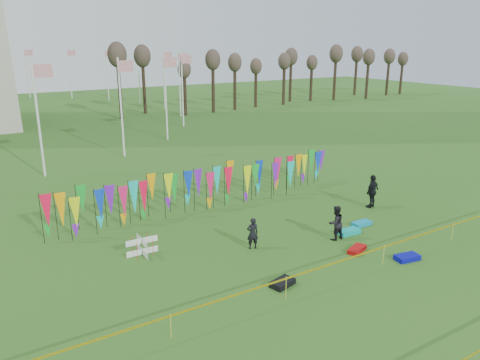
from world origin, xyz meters
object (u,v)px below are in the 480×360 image
person_mid (336,223)px  kite_bag_red (357,249)px  person_right (372,191)px  kite_bag_turquoise (349,232)px  box_kite (142,246)px  kite_bag_black (282,283)px  kite_bag_blue (407,257)px  kite_bag_teal (362,223)px  person_left (253,233)px

person_mid → kite_bag_red: size_ratio=1.56×
person_right → kite_bag_turquoise: size_ratio=1.72×
box_kite → person_mid: bearing=-21.0°
box_kite → kite_bag_black: box_kite is taller
box_kite → kite_bag_red: bearing=-29.9°
kite_bag_turquoise → kite_bag_black: size_ratio=1.14×
person_right → kite_bag_red: (-5.03, -3.84, -0.87)m
person_mid → person_right: (4.94, 2.27, 0.12)m
kite_bag_turquoise → box_kite: bearing=161.7°
box_kite → person_right: size_ratio=0.43×
box_kite → person_right: (13.49, -1.02, 0.56)m
kite_bag_blue → kite_bag_black: (-6.03, 1.08, 0.00)m
kite_bag_turquoise → kite_bag_teal: (1.38, 0.47, -0.01)m
kite_bag_red → kite_bag_teal: size_ratio=1.03×
kite_bag_black → person_left: bearing=75.7°
kite_bag_blue → kite_bag_teal: kite_bag_blue is taller
kite_bag_teal → kite_bag_red: bearing=-139.4°
person_mid → kite_bag_black: (-4.86, -2.26, -0.74)m
kite_bag_red → kite_bag_turquoise: bearing=56.0°
kite_bag_turquoise → kite_bag_teal: bearing=18.8°
person_left → kite_bag_blue: size_ratio=1.40×
kite_bag_red → kite_bag_black: 4.82m
kite_bag_turquoise → kite_bag_black: kite_bag_black is taller
kite_bag_turquoise → kite_bag_red: (-1.14, -1.69, -0.01)m
kite_bag_blue → kite_bag_black: size_ratio=1.08×
box_kite → kite_bag_teal: size_ratio=0.78×
kite_bag_red → kite_bag_black: kite_bag_black is taller
person_mid → person_right: size_ratio=0.88×
kite_bag_turquoise → kite_bag_blue: bearing=-88.1°
kite_bag_red → box_kite: bearing=150.1°
person_mid → kite_bag_teal: person_mid is taller
person_left → person_mid: (3.97, -1.24, 0.10)m
kite_bag_black → person_right: bearing=24.8°
box_kite → kite_bag_teal: (10.98, -2.70, -0.31)m
person_mid → kite_bag_blue: (1.17, -3.34, -0.74)m
person_left → kite_bag_black: 3.67m
person_left → kite_bag_turquoise: person_left is taller
box_kite → person_mid: size_ratio=0.49×
person_left → kite_bag_blue: person_left is taller
box_kite → kite_bag_turquoise: 10.12m
person_left → kite_bag_turquoise: bearing=-176.2°
person_left → kite_bag_teal: (6.40, -0.65, -0.65)m
person_right → kite_bag_red: size_ratio=1.78×
kite_bag_blue → kite_bag_black: kite_bag_black is taller
kite_bag_red → kite_bag_black: size_ratio=1.10×
kite_bag_blue → person_mid: bearing=109.3°
person_mid → kite_bag_turquoise: bearing=-173.0°
box_kite → kite_bag_blue: box_kite is taller
person_mid → kite_bag_black: bearing=25.3°
person_mid → kite_bag_teal: bearing=-165.9°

